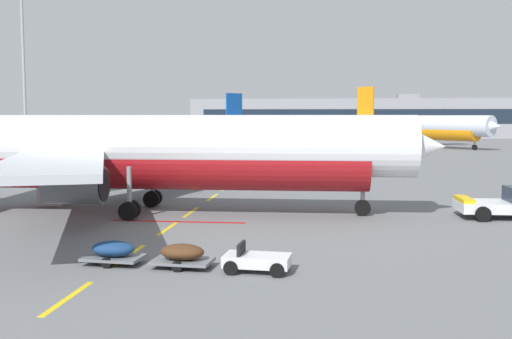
# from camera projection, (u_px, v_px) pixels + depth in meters

# --- Properties ---
(ground) EXTENTS (400.00, 400.00, 0.00)m
(ground) POSITION_uv_depth(u_px,v_px,m) (489.00, 190.00, 50.32)
(ground) COLOR slate
(apron_paint_markings) EXTENTS (8.00, 92.98, 0.01)m
(apron_paint_markings) POSITION_uv_depth(u_px,v_px,m) (220.00, 192.00, 48.95)
(apron_paint_markings) COLOR yellow
(apron_paint_markings) RESTS_ON ground
(airliner_foreground) EXTENTS (34.73, 34.62, 12.20)m
(airliner_foreground) POSITION_uv_depth(u_px,v_px,m) (163.00, 151.00, 38.03)
(airliner_foreground) COLOR white
(airliner_foreground) RESTS_ON ground
(airliner_mid_left) EXTENTS (23.70, 25.65, 10.07)m
(airliner_mid_left) POSITION_uv_depth(u_px,v_px,m) (184.00, 134.00, 98.43)
(airliner_mid_left) COLOR white
(airliner_mid_left) RESTS_ON ground
(airliner_far_right) EXTENTS (29.40, 29.43, 12.27)m
(airliner_far_right) POSITION_uv_depth(u_px,v_px,m) (417.00, 127.00, 118.04)
(airliner_far_right) COLOR silver
(airliner_far_right) RESTS_ON ground
(baggage_train) EXTENTS (8.69, 2.21, 1.14)m
(baggage_train) POSITION_uv_depth(u_px,v_px,m) (183.00, 255.00, 24.45)
(baggage_train) COLOR silver
(baggage_train) RESTS_ON ground
(uld_cargo_container) EXTENTS (1.77, 1.73, 1.60)m
(uld_cargo_container) POSITION_uv_depth(u_px,v_px,m) (52.00, 193.00, 41.88)
(uld_cargo_container) COLOR #B7BCC6
(uld_cargo_container) RESTS_ON ground
(apron_light_mast_near) EXTENTS (1.80, 1.80, 26.50)m
(apron_light_mast_near) POSITION_uv_depth(u_px,v_px,m) (23.00, 36.00, 77.33)
(apron_light_mast_near) COLOR slate
(apron_light_mast_near) RESTS_ON ground
(terminal_satellite) EXTENTS (95.83, 27.18, 12.50)m
(terminal_satellite) POSITION_uv_depth(u_px,v_px,m) (358.00, 118.00, 180.05)
(terminal_satellite) COLOR gray
(terminal_satellite) RESTS_ON ground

